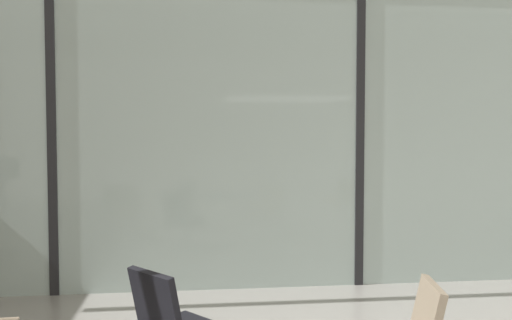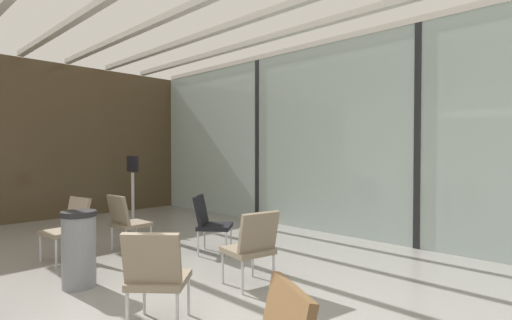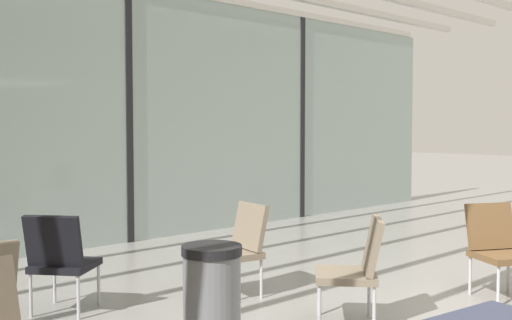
{
  "view_description": "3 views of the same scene",
  "coord_description": "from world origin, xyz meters",
  "views": [
    {
      "loc": [
        -2.0,
        -1.19,
        1.82
      ],
      "look_at": [
        -0.87,
        8.13,
        1.35
      ],
      "focal_mm": 39.05,
      "sensor_mm": 36.0,
      "label": 1
    },
    {
      "loc": [
        2.38,
        -0.89,
        1.53
      ],
      "look_at": [
        -0.75,
        2.31,
        1.43
      ],
      "focal_mm": 26.86,
      "sensor_mm": 36.0,
      "label": 2
    },
    {
      "loc": [
        -4.35,
        -2.12,
        1.59
      ],
      "look_at": [
        1.12,
        3.8,
        1.16
      ],
      "focal_mm": 42.17,
      "sensor_mm": 36.0,
      "label": 3
    }
  ],
  "objects": [
    {
      "name": "lounge_chair_5",
      "position": [
        -0.51,
        0.84,
        0.49
      ],
      "size": [
        0.71,
        0.71,
        0.87
      ],
      "rotation": [
        0.0,
        0.0,
        3.87
      ],
      "color": "#7F705B",
      "rests_on": "ground"
    },
    {
      "name": "window_mullion_1",
      "position": [
        0.0,
        5.2,
        1.77
      ],
      "size": [
        0.1,
        0.12,
        3.53
      ],
      "primitive_type": "cube",
      "color": "black",
      "rests_on": "ground"
    },
    {
      "name": "side_wall_left_panels",
      "position": [
        -6.95,
        1.6,
        1.77
      ],
      "size": [
        0.1,
        11.2,
        3.53
      ],
      "primitive_type": "cube",
      "color": "#473823",
      "rests_on": "ground"
    },
    {
      "name": "lounge_chair_0",
      "position": [
        -2.14,
        2.72,
        0.49
      ],
      "size": [
        0.71,
        0.7,
        0.87
      ],
      "rotation": [
        0.0,
        0.0,
        2.25
      ],
      "color": "black",
      "rests_on": "ground"
    },
    {
      "name": "glass_curtain_wall",
      "position": [
        0.0,
        5.2,
        1.77
      ],
      "size": [
        14.0,
        0.08,
        3.53
      ],
      "primitive_type": "cube",
      "color": "#A3B7B2",
      "rests_on": "ground"
    },
    {
      "name": "info_sign",
      "position": [
        -4.74,
        2.85,
        0.68
      ],
      "size": [
        0.44,
        0.32,
        1.44
      ],
      "color": "#333333",
      "rests_on": "ground"
    },
    {
      "name": "window_mullion_0",
      "position": [
        -3.5,
        5.2,
        1.77
      ],
      "size": [
        0.1,
        0.12,
        3.53
      ],
      "primitive_type": "cube",
      "color": "black",
      "rests_on": "ground"
    },
    {
      "name": "lounge_chair_3",
      "position": [
        -0.64,
        2.14,
        0.49
      ],
      "size": [
        0.6,
        0.57,
        0.87
      ],
      "rotation": [
        0.0,
        0.0,
        4.53
      ],
      "color": "#7F705B",
      "rests_on": "ground"
    },
    {
      "name": "lounge_chair_1",
      "position": [
        -3.12,
        1.89,
        0.49
      ],
      "size": [
        0.51,
        0.55,
        0.87
      ],
      "rotation": [
        0.0,
        0.0,
        3.19
      ],
      "color": "#7F705B",
      "rests_on": "ground"
    },
    {
      "name": "trash_bin",
      "position": [
        -2.04,
        0.78,
        0.43
      ],
      "size": [
        0.38,
        0.38,
        0.86
      ],
      "color": "slate",
      "rests_on": "ground"
    },
    {
      "name": "lounge_chair_4",
      "position": [
        -3.28,
        1.12,
        0.49
      ],
      "size": [
        0.56,
        0.6,
        0.87
      ],
      "rotation": [
        0.0,
        0.0,
        0.16
      ],
      "color": "#7F705B",
      "rests_on": "ground"
    }
  ]
}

